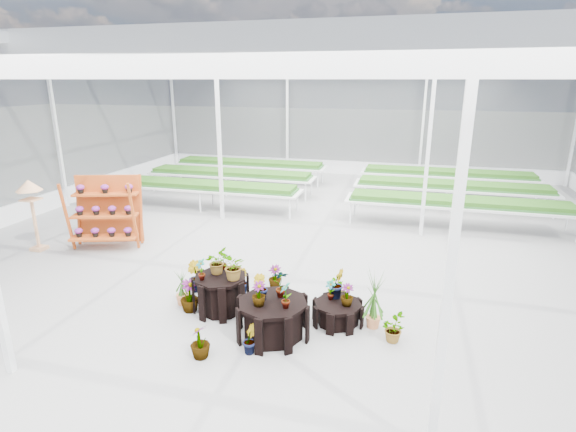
% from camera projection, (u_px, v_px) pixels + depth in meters
% --- Properties ---
extents(ground_plane, '(24.00, 24.00, 0.00)m').
position_uv_depth(ground_plane, '(279.00, 282.00, 9.68)').
color(ground_plane, gray).
rests_on(ground_plane, ground).
extents(greenhouse_shell, '(18.00, 24.00, 4.50)m').
position_uv_depth(greenhouse_shell, '(278.00, 180.00, 9.02)').
color(greenhouse_shell, white).
rests_on(greenhouse_shell, ground).
extents(steel_frame, '(18.00, 24.00, 4.50)m').
position_uv_depth(steel_frame, '(278.00, 180.00, 9.02)').
color(steel_frame, silver).
rests_on(steel_frame, ground).
extents(nursery_benches, '(16.00, 7.00, 0.84)m').
position_uv_depth(nursery_benches, '(334.00, 188.00, 16.20)').
color(nursery_benches, silver).
rests_on(nursery_benches, ground).
extents(plinth_tall, '(1.30, 1.30, 0.69)m').
position_uv_depth(plinth_tall, '(221.00, 293.00, 8.43)').
color(plinth_tall, black).
rests_on(plinth_tall, ground).
extents(plinth_mid, '(1.32, 1.32, 0.65)m').
position_uv_depth(plinth_mid, '(273.00, 319.00, 7.58)').
color(plinth_mid, black).
rests_on(plinth_mid, ground).
extents(plinth_low, '(0.99, 0.99, 0.40)m').
position_uv_depth(plinth_low, '(338.00, 313.00, 8.02)').
color(plinth_low, black).
rests_on(plinth_low, ground).
extents(shelf_rack, '(1.93, 1.41, 1.83)m').
position_uv_depth(shelf_rack, '(105.00, 213.00, 11.49)').
color(shelf_rack, '#9C3E14').
rests_on(shelf_rack, ground).
extents(bird_table, '(0.52, 0.52, 1.84)m').
position_uv_depth(bird_table, '(34.00, 215.00, 11.27)').
color(bird_table, tan).
rests_on(bird_table, ground).
extents(nursery_plants, '(4.46, 3.03, 1.21)m').
position_uv_depth(nursery_plants, '(271.00, 290.00, 8.15)').
color(nursery_plants, '#245016').
rests_on(nursery_plants, ground).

